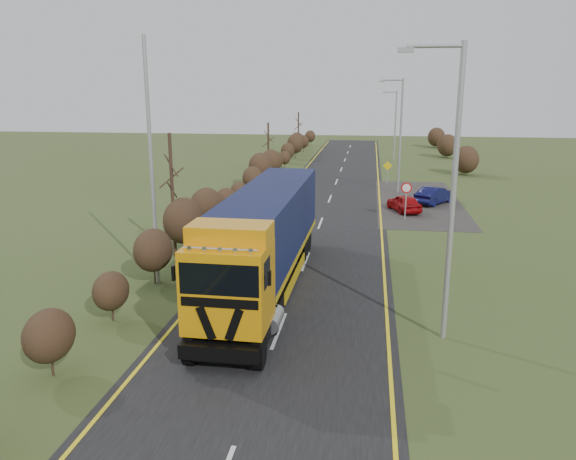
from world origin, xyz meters
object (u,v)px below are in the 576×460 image
(lorry, at_px, (265,234))
(speed_sign, at_px, (406,194))
(car_blue_sedan, at_px, (435,195))
(car_red_hatchback, at_px, (404,203))
(streetlight_near, at_px, (450,183))

(lorry, height_order, speed_sign, lorry)
(car_blue_sedan, relative_size, speed_sign, 1.56)
(car_red_hatchback, distance_m, speed_sign, 2.92)
(lorry, bearing_deg, car_red_hatchback, 69.06)
(car_blue_sedan, distance_m, streetlight_near, 23.50)
(streetlight_near, distance_m, speed_sign, 17.61)
(lorry, distance_m, streetlight_near, 8.10)
(streetlight_near, xyz_separation_m, speed_sign, (-0.19, 17.26, -3.51))
(streetlight_near, bearing_deg, lorry, 150.40)
(streetlight_near, bearing_deg, car_red_hatchback, 90.35)
(speed_sign, bearing_deg, lorry, -115.32)
(lorry, xyz_separation_m, speed_sign, (6.40, 13.52, -0.65))
(lorry, relative_size, streetlight_near, 1.58)
(car_red_hatchback, xyz_separation_m, speed_sign, (-0.07, -2.70, 1.12))
(lorry, xyz_separation_m, car_red_hatchback, (6.46, 16.22, -1.77))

